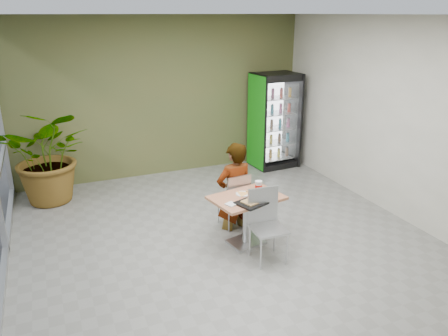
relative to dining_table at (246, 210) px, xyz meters
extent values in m
plane|color=gray|center=(-0.26, -0.07, -0.54)|extent=(7.00, 7.00, 0.00)
cube|color=#B3744C|center=(0.00, 0.00, 0.19)|extent=(1.10, 0.86, 0.04)
cylinder|color=#B0B2B5|center=(0.00, 0.00, -0.18)|extent=(0.10, 0.10, 0.71)
cube|color=#B0B2B5|center=(0.00, 0.00, -0.52)|extent=(0.56, 0.48, 0.04)
cube|color=#B0B2B5|center=(0.06, 0.61, -0.11)|extent=(0.44, 0.44, 0.03)
cube|color=#B0B2B5|center=(0.08, 0.42, 0.13)|extent=(0.40, 0.07, 0.48)
cylinder|color=#B0B2B5|center=(0.21, 0.80, -0.32)|extent=(0.02, 0.02, 0.43)
cylinder|color=#B0B2B5|center=(-0.13, 0.76, -0.32)|extent=(0.02, 0.02, 0.43)
cylinder|color=#B0B2B5|center=(0.25, 0.46, -0.32)|extent=(0.02, 0.02, 0.43)
cylinder|color=#B0B2B5|center=(-0.09, 0.42, -0.32)|extent=(0.02, 0.02, 0.43)
cube|color=#B0B2B5|center=(0.08, -0.54, -0.06)|extent=(0.47, 0.47, 0.03)
cube|color=#B0B2B5|center=(0.09, -0.33, 0.20)|extent=(0.44, 0.06, 0.53)
cylinder|color=#B0B2B5|center=(-0.12, -0.71, -0.30)|extent=(0.03, 0.03, 0.47)
cylinder|color=#B0B2B5|center=(0.26, -0.74, -0.30)|extent=(0.03, 0.03, 0.47)
cylinder|color=#B0B2B5|center=(-0.10, -0.33, -0.30)|extent=(0.03, 0.03, 0.47)
cylinder|color=#B0B2B5|center=(0.28, -0.36, -0.30)|extent=(0.03, 0.03, 0.47)
imported|color=black|center=(0.06, 0.56, 0.01)|extent=(0.66, 0.47, 1.69)
cylinder|color=silver|center=(-0.01, 0.10, 0.22)|extent=(0.21, 0.21, 0.01)
cylinder|color=silver|center=(0.21, 0.05, 0.30)|extent=(0.10, 0.10, 0.18)
cylinder|color=red|center=(0.21, 0.05, 0.30)|extent=(0.10, 0.10, 0.10)
cylinder|color=silver|center=(0.21, 0.05, 0.39)|extent=(0.11, 0.11, 0.01)
cube|color=silver|center=(-0.32, -0.17, 0.22)|extent=(0.17, 0.17, 0.02)
cube|color=black|center=(-0.01, -0.24, 0.23)|extent=(0.54, 0.47, 0.03)
cube|color=black|center=(2.07, 2.95, 0.48)|extent=(0.96, 0.77, 2.03)
cube|color=#199917|center=(1.61, 2.95, 0.48)|extent=(0.06, 0.70, 1.99)
cube|color=silver|center=(2.07, 2.61, 0.50)|extent=(0.73, 0.06, 1.63)
imported|color=#2F5C24|center=(-2.52, 2.75, 0.32)|extent=(1.90, 1.77, 1.72)
camera|label=1|loc=(-2.50, -5.15, 2.69)|focal=35.00mm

